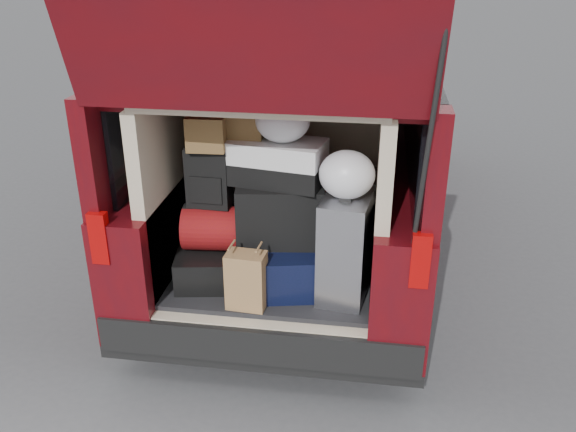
{
  "coord_description": "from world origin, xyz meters",
  "views": [
    {
      "loc": [
        0.59,
        -3.11,
        2.52
      ],
      "look_at": [
        0.1,
        0.2,
        0.97
      ],
      "focal_mm": 38.0,
      "sensor_mm": 36.0,
      "label": 1
    }
  ],
  "objects_px": {
    "kraft_bag": "(246,280)",
    "black_soft_case": "(280,213)",
    "backpack": "(209,177)",
    "silver_roller": "(346,246)",
    "black_hardshell": "(209,261)",
    "navy_hardshell": "(282,260)",
    "red_duffel": "(218,228)",
    "twotone_duffel": "(275,161)"
  },
  "relations": [
    {
      "from": "kraft_bag",
      "to": "twotone_duffel",
      "type": "bearing_deg",
      "value": 78.31
    },
    {
      "from": "navy_hardshell",
      "to": "twotone_duffel",
      "type": "distance_m",
      "value": 0.64
    },
    {
      "from": "black_hardshell",
      "to": "red_duffel",
      "type": "relative_size",
      "value": 1.21
    },
    {
      "from": "backpack",
      "to": "twotone_duffel",
      "type": "relative_size",
      "value": 0.63
    },
    {
      "from": "black_hardshell",
      "to": "backpack",
      "type": "xyz_separation_m",
      "value": [
        0.02,
        0.03,
        0.56
      ]
    },
    {
      "from": "red_duffel",
      "to": "black_soft_case",
      "type": "xyz_separation_m",
      "value": [
        0.38,
        0.03,
        0.11
      ]
    },
    {
      "from": "silver_roller",
      "to": "kraft_bag",
      "type": "bearing_deg",
      "value": -149.66
    },
    {
      "from": "red_duffel",
      "to": "backpack",
      "type": "height_order",
      "value": "backpack"
    },
    {
      "from": "black_hardshell",
      "to": "silver_roller",
      "type": "height_order",
      "value": "silver_roller"
    },
    {
      "from": "navy_hardshell",
      "to": "black_soft_case",
      "type": "distance_m",
      "value": 0.32
    },
    {
      "from": "silver_roller",
      "to": "backpack",
      "type": "xyz_separation_m",
      "value": [
        -0.84,
        0.11,
        0.34
      ]
    },
    {
      "from": "black_hardshell",
      "to": "red_duffel",
      "type": "xyz_separation_m",
      "value": [
        0.08,
        -0.0,
        0.24
      ]
    },
    {
      "from": "silver_roller",
      "to": "backpack",
      "type": "height_order",
      "value": "backpack"
    },
    {
      "from": "navy_hardshell",
      "to": "red_duffel",
      "type": "relative_size",
      "value": 1.46
    },
    {
      "from": "backpack",
      "to": "navy_hardshell",
      "type": "bearing_deg",
      "value": 0.38
    },
    {
      "from": "silver_roller",
      "to": "red_duffel",
      "type": "xyz_separation_m",
      "value": [
        -0.79,
        0.08,
        0.02
      ]
    },
    {
      "from": "silver_roller",
      "to": "kraft_bag",
      "type": "relative_size",
      "value": 1.85
    },
    {
      "from": "kraft_bag",
      "to": "twotone_duffel",
      "type": "height_order",
      "value": "twotone_duffel"
    },
    {
      "from": "silver_roller",
      "to": "twotone_duffel",
      "type": "bearing_deg",
      "value": 169.92
    },
    {
      "from": "silver_roller",
      "to": "backpack",
      "type": "relative_size",
      "value": 1.74
    },
    {
      "from": "backpack",
      "to": "twotone_duffel",
      "type": "bearing_deg",
      "value": 6.13
    },
    {
      "from": "black_hardshell",
      "to": "navy_hardshell",
      "type": "distance_m",
      "value": 0.46
    },
    {
      "from": "navy_hardshell",
      "to": "black_soft_case",
      "type": "xyz_separation_m",
      "value": [
        -0.01,
        0.01,
        0.32
      ]
    },
    {
      "from": "backpack",
      "to": "silver_roller",
      "type": "bearing_deg",
      "value": -5.97
    },
    {
      "from": "black_hardshell",
      "to": "kraft_bag",
      "type": "bearing_deg",
      "value": -54.25
    },
    {
      "from": "kraft_bag",
      "to": "black_soft_case",
      "type": "relative_size",
      "value": 0.67
    },
    {
      "from": "twotone_duffel",
      "to": "red_duffel",
      "type": "bearing_deg",
      "value": -159.01
    },
    {
      "from": "silver_roller",
      "to": "kraft_bag",
      "type": "height_order",
      "value": "silver_roller"
    },
    {
      "from": "silver_roller",
      "to": "kraft_bag",
      "type": "distance_m",
      "value": 0.61
    },
    {
      "from": "black_hardshell",
      "to": "twotone_duffel",
      "type": "distance_m",
      "value": 0.79
    },
    {
      "from": "black_soft_case",
      "to": "backpack",
      "type": "relative_size",
      "value": 1.41
    },
    {
      "from": "kraft_bag",
      "to": "black_soft_case",
      "type": "height_order",
      "value": "black_soft_case"
    },
    {
      "from": "black_hardshell",
      "to": "silver_roller",
      "type": "xyz_separation_m",
      "value": [
        0.86,
        -0.08,
        0.22
      ]
    },
    {
      "from": "silver_roller",
      "to": "red_duffel",
      "type": "relative_size",
      "value": 1.51
    },
    {
      "from": "navy_hardshell",
      "to": "kraft_bag",
      "type": "distance_m",
      "value": 0.37
    },
    {
      "from": "navy_hardshell",
      "to": "red_duffel",
      "type": "height_order",
      "value": "red_duffel"
    },
    {
      "from": "silver_roller",
      "to": "twotone_duffel",
      "type": "height_order",
      "value": "twotone_duffel"
    },
    {
      "from": "black_hardshell",
      "to": "kraft_bag",
      "type": "xyz_separation_m",
      "value": [
        0.31,
        -0.31,
        0.07
      ]
    },
    {
      "from": "black_hardshell",
      "to": "black_soft_case",
      "type": "relative_size",
      "value": 0.99
    },
    {
      "from": "kraft_bag",
      "to": "silver_roller",
      "type": "bearing_deg",
      "value": 26.99
    },
    {
      "from": "red_duffel",
      "to": "backpack",
      "type": "xyz_separation_m",
      "value": [
        -0.05,
        0.04,
        0.32
      ]
    },
    {
      "from": "navy_hardshell",
      "to": "red_duffel",
      "type": "bearing_deg",
      "value": 172.1
    }
  ]
}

